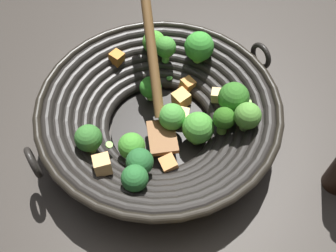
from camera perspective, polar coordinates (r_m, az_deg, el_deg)
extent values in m
plane|color=#332D28|center=(0.71, -1.30, -0.68)|extent=(4.00, 4.00, 0.00)
cylinder|color=black|center=(0.71, -1.31, -0.45)|extent=(0.19, 0.19, 0.01)
torus|color=black|center=(0.70, -1.33, 0.20)|extent=(0.24, 0.24, 0.02)
torus|color=black|center=(0.69, -1.34, 0.64)|extent=(0.27, 0.27, 0.02)
torus|color=black|center=(0.68, -1.36, 1.08)|extent=(0.30, 0.30, 0.02)
torus|color=black|center=(0.67, -1.37, 1.54)|extent=(0.33, 0.33, 0.02)
torus|color=black|center=(0.67, -1.39, 2.00)|extent=(0.35, 0.35, 0.02)
torus|color=black|center=(0.66, -1.40, 2.48)|extent=(0.38, 0.38, 0.02)
torus|color=black|center=(0.65, -1.42, 2.97)|extent=(0.41, 0.41, 0.02)
torus|color=black|center=(0.65, -1.44, 3.46)|extent=(0.43, 0.43, 0.01)
torus|color=black|center=(0.62, -20.10, -5.33)|extent=(0.05, 0.04, 0.05)
torus|color=black|center=(0.75, 14.11, 10.45)|extent=(0.05, 0.04, 0.05)
cylinder|color=#6B9C50|center=(0.68, 0.74, 0.36)|extent=(0.03, 0.03, 0.02)
sphere|color=#499B3B|center=(0.66, 0.76, 1.70)|extent=(0.05, 0.05, 0.05)
cylinder|color=#698F4D|center=(0.65, 11.78, 0.13)|extent=(0.02, 0.02, 0.02)
sphere|color=#549537|center=(0.63, 12.20, 1.56)|extent=(0.05, 0.05, 0.05)
cylinder|color=#689A4C|center=(0.68, 9.75, 2.79)|extent=(0.03, 0.02, 0.02)
sphere|color=#316E23|center=(0.66, 10.11, 4.34)|extent=(0.06, 0.06, 0.06)
cylinder|color=#84BA5B|center=(0.59, -4.97, -9.22)|extent=(0.02, 0.02, 0.02)
sphere|color=#27682E|center=(0.57, -5.17, -8.04)|extent=(0.04, 0.04, 0.04)
cylinder|color=#75B55C|center=(0.77, -2.12, 11.40)|extent=(0.03, 0.03, 0.01)
sphere|color=green|center=(0.75, -2.18, 12.80)|extent=(0.05, 0.05, 0.05)
cylinder|color=#71AE48|center=(0.75, 4.66, 10.34)|extent=(0.03, 0.03, 0.02)
sphere|color=green|center=(0.73, 4.83, 12.13)|extent=(0.06, 0.06, 0.06)
cylinder|color=#7FB355|center=(0.73, -2.64, 4.76)|extent=(0.02, 0.02, 0.01)
sphere|color=green|center=(0.71, -2.71, 5.97)|extent=(0.04, 0.04, 0.04)
cylinder|color=#6BA63A|center=(0.66, 8.36, -0.20)|extent=(0.02, 0.03, 0.02)
sphere|color=#2C6119|center=(0.64, 8.65, 1.20)|extent=(0.04, 0.04, 0.04)
cylinder|color=#5F9B45|center=(0.68, 4.43, -1.94)|extent=(0.03, 0.03, 0.02)
sphere|color=#489734|center=(0.65, 4.61, -0.37)|extent=(0.06, 0.06, 0.06)
cylinder|color=#799E4B|center=(0.64, -11.76, -3.17)|extent=(0.02, 0.02, 0.02)
sphere|color=#35722C|center=(0.62, -12.18, -1.84)|extent=(0.05, 0.05, 0.05)
cylinder|color=#89BB4D|center=(0.65, -5.43, -4.39)|extent=(0.02, 0.02, 0.02)
sphere|color=#45952F|center=(0.63, -5.63, -3.11)|extent=(0.05, 0.05, 0.05)
cylinder|color=#75C25C|center=(0.75, -0.37, 10.57)|extent=(0.02, 0.02, 0.02)
sphere|color=#429234|center=(0.73, -0.38, 12.09)|extent=(0.04, 0.04, 0.04)
cylinder|color=#6AAE46|center=(0.62, -4.23, -6.74)|extent=(0.02, 0.02, 0.02)
sphere|color=#25602D|center=(0.60, -4.39, -5.54)|extent=(0.05, 0.05, 0.05)
cube|color=gold|center=(0.73, 2.06, 4.25)|extent=(0.04, 0.04, 0.03)
cube|color=#E3B677|center=(0.70, 7.62, 4.71)|extent=(0.03, 0.03, 0.02)
cube|color=#DEB267|center=(0.70, 2.00, 1.54)|extent=(0.04, 0.03, 0.03)
cube|color=#D9893E|center=(0.74, 3.03, 6.36)|extent=(0.03, 0.03, 0.03)
cube|color=#E9AB68|center=(0.60, -10.11, -5.90)|extent=(0.04, 0.04, 0.03)
cube|color=orange|center=(0.75, -7.92, 10.36)|extent=(0.03, 0.03, 0.03)
cube|color=#D78846|center=(0.64, 0.14, -5.94)|extent=(0.04, 0.04, 0.03)
cylinder|color=#99D166|center=(0.63, -9.08, -2.91)|extent=(0.02, 0.02, 0.01)
cylinder|color=#99D166|center=(0.65, -1.78, -4.10)|extent=(0.01, 0.01, 0.01)
cylinder|color=#99D166|center=(0.67, 12.27, 3.61)|extent=(0.02, 0.02, 0.01)
cylinder|color=#56B247|center=(0.75, 0.23, 7.40)|extent=(0.02, 0.02, 0.01)
cylinder|color=#99D166|center=(0.60, -5.56, -7.01)|extent=(0.02, 0.02, 0.00)
cylinder|color=#6BC651|center=(0.74, -2.72, 13.52)|extent=(0.02, 0.02, 0.01)
cube|color=brown|center=(0.66, -0.89, -1.69)|extent=(0.08, 0.09, 0.01)
cylinder|color=brown|center=(0.68, -2.72, 13.04)|extent=(0.14, 0.21, 0.17)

